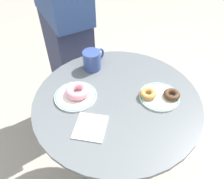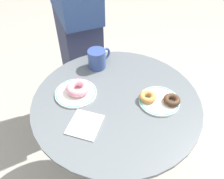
{
  "view_description": "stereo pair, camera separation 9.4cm",
  "coord_description": "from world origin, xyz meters",
  "px_view_note": "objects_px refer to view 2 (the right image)",
  "views": [
    {
      "loc": [
        0.05,
        -0.72,
        1.51
      ],
      "look_at": [
        -0.03,
        0.03,
        0.8
      ],
      "focal_mm": 36.32,
      "sensor_mm": 36.0,
      "label": 1
    },
    {
      "loc": [
        0.15,
        -0.7,
        1.51
      ],
      "look_at": [
        -0.03,
        0.03,
        0.8
      ],
      "focal_mm": 36.32,
      "sensor_mm": 36.0,
      "label": 2
    }
  ],
  "objects_px": {
    "plate_left": "(76,93)",
    "paper_napkin": "(85,125)",
    "plate_right": "(159,101)",
    "person_figure": "(76,20)",
    "donut_pink_frosted": "(78,88)",
    "donut_old_fashioned": "(148,97)",
    "cafe_table": "(116,132)",
    "donut_chocolate": "(172,100)",
    "coffee_mug": "(97,59)"
  },
  "relations": [
    {
      "from": "cafe_table",
      "to": "donut_old_fashioned",
      "type": "bearing_deg",
      "value": 9.38
    },
    {
      "from": "person_figure",
      "to": "plate_right",
      "type": "bearing_deg",
      "value": -41.62
    },
    {
      "from": "donut_chocolate",
      "to": "plate_left",
      "type": "bearing_deg",
      "value": -174.94
    },
    {
      "from": "donut_old_fashioned",
      "to": "donut_chocolate",
      "type": "bearing_deg",
      "value": 2.83
    },
    {
      "from": "plate_left",
      "to": "paper_napkin",
      "type": "distance_m",
      "value": 0.19
    },
    {
      "from": "donut_pink_frosted",
      "to": "donut_old_fashioned",
      "type": "height_order",
      "value": "donut_pink_frosted"
    },
    {
      "from": "donut_pink_frosted",
      "to": "paper_napkin",
      "type": "xyz_separation_m",
      "value": [
        0.09,
        -0.17,
        -0.03
      ]
    },
    {
      "from": "plate_right",
      "to": "plate_left",
      "type": "bearing_deg",
      "value": -174.33
    },
    {
      "from": "plate_left",
      "to": "person_figure",
      "type": "distance_m",
      "value": 0.58
    },
    {
      "from": "donut_pink_frosted",
      "to": "donut_old_fashioned",
      "type": "relative_size",
      "value": 1.48
    },
    {
      "from": "cafe_table",
      "to": "plate_left",
      "type": "bearing_deg",
      "value": -176.86
    },
    {
      "from": "donut_chocolate",
      "to": "donut_old_fashioned",
      "type": "relative_size",
      "value": 1.0
    },
    {
      "from": "donut_old_fashioned",
      "to": "cafe_table",
      "type": "bearing_deg",
      "value": -170.62
    },
    {
      "from": "donut_chocolate",
      "to": "plate_right",
      "type": "bearing_deg",
      "value": -179.33
    },
    {
      "from": "cafe_table",
      "to": "donut_chocolate",
      "type": "distance_m",
      "value": 0.37
    },
    {
      "from": "donut_chocolate",
      "to": "cafe_table",
      "type": "bearing_deg",
      "value": -173.44
    },
    {
      "from": "plate_left",
      "to": "paper_napkin",
      "type": "bearing_deg",
      "value": -59.07
    },
    {
      "from": "donut_pink_frosted",
      "to": "cafe_table",
      "type": "bearing_deg",
      "value": 0.65
    },
    {
      "from": "coffee_mug",
      "to": "donut_old_fashioned",
      "type": "bearing_deg",
      "value": -33.76
    },
    {
      "from": "plate_right",
      "to": "donut_old_fashioned",
      "type": "distance_m",
      "value": 0.06
    },
    {
      "from": "plate_left",
      "to": "donut_pink_frosted",
      "type": "height_order",
      "value": "donut_pink_frosted"
    },
    {
      "from": "paper_napkin",
      "to": "coffee_mug",
      "type": "distance_m",
      "value": 0.4
    },
    {
      "from": "donut_old_fashioned",
      "to": "plate_right",
      "type": "bearing_deg",
      "value": 4.98
    },
    {
      "from": "paper_napkin",
      "to": "person_figure",
      "type": "bearing_deg",
      "value": 111.78
    },
    {
      "from": "donut_pink_frosted",
      "to": "donut_chocolate",
      "type": "xyz_separation_m",
      "value": [
        0.43,
        0.03,
        -0.01
      ]
    },
    {
      "from": "donut_chocolate",
      "to": "person_figure",
      "type": "xyz_separation_m",
      "value": [
        -0.62,
        0.5,
        0.07
      ]
    },
    {
      "from": "coffee_mug",
      "to": "donut_pink_frosted",
      "type": "bearing_deg",
      "value": -98.79
    },
    {
      "from": "donut_old_fashioned",
      "to": "paper_napkin",
      "type": "xyz_separation_m",
      "value": [
        -0.23,
        -0.2,
        -0.02
      ]
    },
    {
      "from": "plate_left",
      "to": "donut_chocolate",
      "type": "bearing_deg",
      "value": 5.06
    },
    {
      "from": "paper_napkin",
      "to": "coffee_mug",
      "type": "xyz_separation_m",
      "value": [
        -0.06,
        0.39,
        0.05
      ]
    },
    {
      "from": "donut_pink_frosted",
      "to": "person_figure",
      "type": "distance_m",
      "value": 0.57
    },
    {
      "from": "plate_right",
      "to": "paper_napkin",
      "type": "relative_size",
      "value": 1.37
    },
    {
      "from": "coffee_mug",
      "to": "person_figure",
      "type": "relative_size",
      "value": 0.07
    },
    {
      "from": "coffee_mug",
      "to": "plate_right",
      "type": "bearing_deg",
      "value": -28.84
    },
    {
      "from": "plate_right",
      "to": "person_figure",
      "type": "bearing_deg",
      "value": 138.38
    },
    {
      "from": "plate_left",
      "to": "person_figure",
      "type": "height_order",
      "value": "person_figure"
    },
    {
      "from": "donut_chocolate",
      "to": "coffee_mug",
      "type": "xyz_separation_m",
      "value": [
        -0.39,
        0.19,
        0.03
      ]
    },
    {
      "from": "paper_napkin",
      "to": "plate_right",
      "type": "bearing_deg",
      "value": 35.41
    },
    {
      "from": "coffee_mug",
      "to": "person_figure",
      "type": "xyz_separation_m",
      "value": [
        -0.23,
        0.32,
        0.04
      ]
    },
    {
      "from": "plate_right",
      "to": "paper_napkin",
      "type": "bearing_deg",
      "value": -144.59
    },
    {
      "from": "plate_right",
      "to": "coffee_mug",
      "type": "distance_m",
      "value": 0.39
    },
    {
      "from": "donut_old_fashioned",
      "to": "paper_napkin",
      "type": "distance_m",
      "value": 0.3
    },
    {
      "from": "donut_pink_frosted",
      "to": "person_figure",
      "type": "xyz_separation_m",
      "value": [
        -0.19,
        0.53,
        0.06
      ]
    },
    {
      "from": "donut_pink_frosted",
      "to": "person_figure",
      "type": "height_order",
      "value": "person_figure"
    },
    {
      "from": "plate_left",
      "to": "person_figure",
      "type": "xyz_separation_m",
      "value": [
        -0.18,
        0.54,
        0.08
      ]
    },
    {
      "from": "donut_old_fashioned",
      "to": "coffee_mug",
      "type": "height_order",
      "value": "coffee_mug"
    },
    {
      "from": "plate_left",
      "to": "donut_chocolate",
      "type": "height_order",
      "value": "donut_chocolate"
    },
    {
      "from": "plate_left",
      "to": "person_figure",
      "type": "bearing_deg",
      "value": 108.73
    },
    {
      "from": "donut_pink_frosted",
      "to": "paper_napkin",
      "type": "distance_m",
      "value": 0.2
    },
    {
      "from": "donut_chocolate",
      "to": "donut_pink_frosted",
      "type": "bearing_deg",
      "value": -175.96
    }
  ]
}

